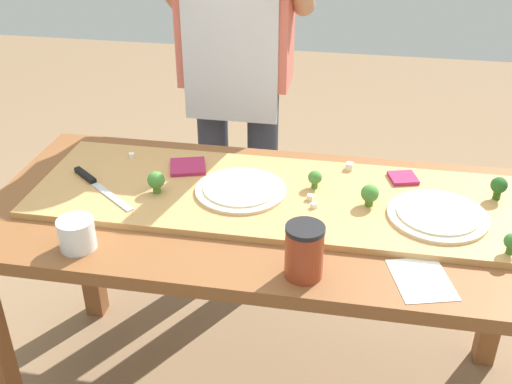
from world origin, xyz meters
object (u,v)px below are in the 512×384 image
object	(u,v)px
chefs_knife	(95,183)
pizza_slice_near_left	(188,167)
broccoli_floret_front_left	(156,180)
broccoli_floret_front_right	(370,194)
cheese_crumble_d	(132,156)
flour_cup	(77,236)
broccoli_floret_center_right	(315,178)
sauce_jar	(304,251)
pizza_whole_white_garlic	(241,189)
broccoli_floret_back_mid	(512,242)
pizza_whole_cheese_artichoke	(438,215)
cheese_crumble_c	(314,206)
broccoli_floret_back_left	(499,186)
cheese_crumble_b	(310,197)
pizza_slice_near_right	(403,178)
cook_center	(236,57)
cheese_crumble_a	(349,166)
prep_table	(270,239)
recipe_note	(422,279)

from	to	relation	value
chefs_knife	pizza_slice_near_left	xyz separation A→B (m)	(0.25, 0.15, 0.00)
broccoli_floret_front_left	broccoli_floret_front_right	world-z (taller)	broccoli_floret_front_left
cheese_crumble_d	flour_cup	xyz separation A→B (m)	(0.03, -0.48, 0.01)
broccoli_floret_center_right	sauce_jar	size ratio (longest dim) A/B	0.40
pizza_whole_white_garlic	broccoli_floret_back_mid	bearing A→B (deg)	-14.22
pizza_whole_cheese_artichoke	cheese_crumble_c	xyz separation A→B (m)	(-0.34, -0.01, -0.00)
pizza_slice_near_left	flour_cup	distance (m)	0.47
broccoli_floret_back_left	cheese_crumble_b	size ratio (longest dim) A/B	4.20
sauce_jar	pizza_slice_near_right	bearing A→B (deg)	63.50
broccoli_floret_back_left	broccoli_floret_front_left	xyz separation A→B (m)	(-0.98, -0.14, -0.00)
pizza_slice_near_left	sauce_jar	xyz separation A→B (m)	(0.42, -0.45, 0.04)
broccoli_floret_front_left	cook_center	xyz separation A→B (m)	(0.10, 0.65, 0.17)
pizza_whole_cheese_artichoke	broccoli_floret_front_left	xyz separation A→B (m)	(-0.80, -0.00, 0.03)
broccoli_floret_front_left	cheese_crumble_a	xyz separation A→B (m)	(0.55, 0.24, -0.03)
cheese_crumble_d	sauce_jar	bearing A→B (deg)	-38.50
prep_table	broccoli_floret_back_mid	xyz separation A→B (m)	(0.63, -0.14, 0.16)
pizza_slice_near_right	recipe_note	size ratio (longest dim) A/B	0.46
pizza_whole_cheese_artichoke	cheese_crumble_d	xyz separation A→B (m)	(-0.95, 0.19, 0.00)
flour_cup	cheese_crumble_c	bearing A→B (deg)	25.07
flour_cup	chefs_knife	bearing A→B (deg)	104.80
cheese_crumble_d	sauce_jar	size ratio (longest dim) A/B	0.12
broccoli_floret_center_right	cook_center	xyz separation A→B (m)	(-0.35, 0.54, 0.18)
prep_table	pizza_slice_near_right	bearing A→B (deg)	28.71
pizza_whole_cheese_artichoke	cheese_crumble_b	size ratio (longest dim) A/B	16.71
prep_table	pizza_whole_cheese_artichoke	distance (m)	0.48
broccoli_floret_back_mid	recipe_note	bearing A→B (deg)	-150.47
prep_table	cheese_crumble_b	bearing A→B (deg)	18.28
chefs_knife	broccoli_floret_back_mid	world-z (taller)	broccoli_floret_back_mid
pizza_slice_near_left	chefs_knife	bearing A→B (deg)	-148.61
pizza_whole_white_garlic	recipe_note	distance (m)	0.59
broccoli_floret_back_left	sauce_jar	bearing A→B (deg)	-139.95
broccoli_floret_center_right	flour_cup	size ratio (longest dim) A/B	0.59
broccoli_floret_front_right	broccoli_floret_back_mid	bearing A→B (deg)	-26.06
pizza_slice_near_left	broccoli_floret_front_right	bearing A→B (deg)	-12.53
cook_center	prep_table	bearing A→B (deg)	-70.24
broccoli_floret_front_left	cheese_crumble_c	world-z (taller)	broccoli_floret_front_left
pizza_slice_near_left	broccoli_floret_center_right	bearing A→B (deg)	-7.42
pizza_whole_white_garlic	recipe_note	world-z (taller)	pizza_whole_white_garlic
prep_table	broccoli_floret_back_left	xyz separation A→B (m)	(0.64, 0.14, 0.17)
broccoli_floret_back_left	recipe_note	xyz separation A→B (m)	(-0.23, -0.40, -0.06)
pizza_whole_cheese_artichoke	sauce_jar	world-z (taller)	sauce_jar
chefs_knife	broccoli_floret_center_right	bearing A→B (deg)	8.56
pizza_whole_white_garlic	chefs_knife	bearing A→B (deg)	-175.28
pizza_slice_near_left	broccoli_floret_front_right	xyz separation A→B (m)	(0.57, -0.13, 0.03)
pizza_slice_near_right	cheese_crumble_c	bearing A→B (deg)	-139.90
broccoli_floret_back_left	cheese_crumble_b	world-z (taller)	broccoli_floret_back_left
broccoli_floret_center_right	sauce_jar	world-z (taller)	sauce_jar
sauce_jar	broccoli_floret_back_left	bearing A→B (deg)	40.05
cheese_crumble_b	cheese_crumble_d	bearing A→B (deg)	164.82
pizza_whole_cheese_artichoke	cheese_crumble_c	size ratio (longest dim) A/B	19.25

